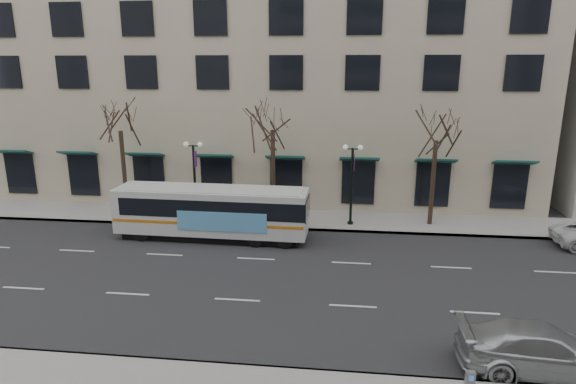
# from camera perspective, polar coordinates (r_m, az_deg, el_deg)

# --- Properties ---
(ground) EXTENTS (160.00, 160.00, 0.00)m
(ground) POSITION_cam_1_polar(r_m,az_deg,el_deg) (23.59, -4.82, -10.05)
(ground) COLOR black
(ground) RESTS_ON ground
(sidewalk_far) EXTENTS (80.00, 4.00, 0.15)m
(sidewalk_far) POSITION_cam_1_polar(r_m,az_deg,el_deg) (31.54, 7.36, -3.43)
(sidewalk_far) COLOR gray
(sidewalk_far) RESTS_ON ground
(building_hotel) EXTENTS (40.00, 20.00, 24.00)m
(building_hotel) POSITION_cam_1_polar(r_m,az_deg,el_deg) (42.48, -2.22, 17.70)
(building_hotel) COLOR tan
(building_hotel) RESTS_ON ground
(tree_far_left) EXTENTS (3.60, 3.60, 8.34)m
(tree_far_left) POSITION_cam_1_polar(r_m,az_deg,el_deg) (33.19, -19.38, 8.49)
(tree_far_left) COLOR black
(tree_far_left) RESTS_ON ground
(tree_far_mid) EXTENTS (3.60, 3.60, 8.55)m
(tree_far_mid) POSITION_cam_1_polar(r_m,az_deg,el_deg) (30.22, -1.84, 9.16)
(tree_far_mid) COLOR black
(tree_far_mid) RESTS_ON ground
(tree_far_right) EXTENTS (3.60, 3.60, 8.06)m
(tree_far_right) POSITION_cam_1_polar(r_m,az_deg,el_deg) (30.49, 17.28, 7.63)
(tree_far_right) COLOR black
(tree_far_right) RESTS_ON ground
(lamp_post_left) EXTENTS (1.22, 0.45, 5.21)m
(lamp_post_left) POSITION_cam_1_polar(r_m,az_deg,el_deg) (31.40, -11.00, 1.77)
(lamp_post_left) COLOR black
(lamp_post_left) RESTS_ON ground
(lamp_post_right) EXTENTS (1.22, 0.45, 5.21)m
(lamp_post_right) POSITION_cam_1_polar(r_m,az_deg,el_deg) (29.99, 7.57, 1.30)
(lamp_post_right) COLOR black
(lamp_post_right) RESTS_ON ground
(city_bus) EXTENTS (11.28, 2.72, 3.04)m
(city_bus) POSITION_cam_1_polar(r_m,az_deg,el_deg) (28.35, -8.89, -2.24)
(city_bus) COLOR silver
(city_bus) RESTS_ON ground
(silver_car) EXTENTS (5.52, 2.31, 1.59)m
(silver_car) POSITION_cam_1_polar(r_m,az_deg,el_deg) (18.77, 27.94, -16.15)
(silver_car) COLOR #B6BABF
(silver_car) RESTS_ON ground
(pay_station) EXTENTS (0.27, 0.19, 1.21)m
(pay_station) POSITION_cam_1_polar(r_m,az_deg,el_deg) (15.90, 20.74, -20.26)
(pay_station) COLOR slate
(pay_station) RESTS_ON sidewalk_near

